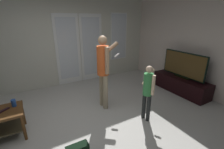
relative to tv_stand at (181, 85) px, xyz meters
name	(u,v)px	position (x,y,z in m)	size (l,w,h in m)	color
ground_plane	(88,131)	(-2.84, -0.23, -0.22)	(6.39, 4.99, 0.02)	#B7B4AE
wall_back_with_doors	(57,40)	(-2.73, 2.23, 1.15)	(6.39, 0.09, 2.81)	beige
wall_right_plain	(204,42)	(0.33, -0.23, 1.18)	(0.06, 4.99, 2.78)	beige
tv_stand	(181,85)	(0.00, 0.00, 0.00)	(0.50, 1.54, 0.43)	black
flat_screen_tv	(184,65)	(0.00, 0.00, 0.57)	(0.08, 1.23, 0.69)	black
person_adult	(104,66)	(-2.19, 0.38, 0.76)	(0.66, 0.45, 1.62)	tan
person_child	(148,89)	(-1.69, -0.48, 0.47)	(0.42, 0.34, 1.13)	black
cup_near_edge	(14,103)	(-3.93, 0.42, 0.35)	(0.07, 0.07, 0.13)	#22499A
tv_remote_black	(4,110)	(-4.08, 0.34, 0.30)	(0.17, 0.05, 0.02)	black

